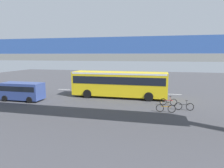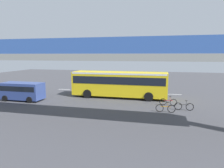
% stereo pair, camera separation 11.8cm
% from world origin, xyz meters
% --- Properties ---
extents(ground, '(80.00, 80.00, 0.00)m').
position_xyz_m(ground, '(0.00, 0.00, 0.00)').
color(ground, '#424247').
extents(city_bus, '(11.54, 2.85, 3.15)m').
position_xyz_m(city_bus, '(-1.29, 0.26, 1.88)').
color(city_bus, yellow).
rests_on(city_bus, ground).
extents(parked_van, '(4.80, 2.17, 2.05)m').
position_xyz_m(parked_van, '(9.25, 4.43, 1.18)').
color(parked_van, '#33478C').
rests_on(parked_van, ground).
extents(bicycle_black, '(1.77, 0.44, 0.96)m').
position_xyz_m(bicycle_black, '(-8.47, 4.51, 0.37)').
color(bicycle_black, black).
rests_on(bicycle_black, ground).
extents(bicycle_orange, '(1.77, 0.44, 0.96)m').
position_xyz_m(bicycle_orange, '(-6.75, 5.63, 0.37)').
color(bicycle_orange, black).
rests_on(bicycle_orange, ground).
extents(bicycle_red, '(1.77, 0.44, 0.96)m').
position_xyz_m(bicycle_red, '(-7.07, 2.96, 0.37)').
color(bicycle_red, black).
rests_on(bicycle_red, ground).
extents(pedestrian, '(0.38, 0.38, 1.79)m').
position_xyz_m(pedestrian, '(-1.97, -3.13, 0.89)').
color(pedestrian, '#2D2D38').
rests_on(pedestrian, ground).
extents(traffic_sign, '(0.08, 0.60, 2.80)m').
position_xyz_m(traffic_sign, '(-2.14, -4.20, 1.89)').
color(traffic_sign, slate).
rests_on(traffic_sign, ground).
extents(lane_dash_leftmost, '(2.00, 0.20, 0.01)m').
position_xyz_m(lane_dash_leftmost, '(-8.00, -3.35, 0.00)').
color(lane_dash_leftmost, silver).
rests_on(lane_dash_leftmost, ground).
extents(lane_dash_left, '(2.00, 0.20, 0.01)m').
position_xyz_m(lane_dash_left, '(-4.00, -3.35, 0.00)').
color(lane_dash_left, silver).
rests_on(lane_dash_left, ground).
extents(lane_dash_centre, '(2.00, 0.20, 0.01)m').
position_xyz_m(lane_dash_centre, '(0.00, -3.35, 0.00)').
color(lane_dash_centre, silver).
rests_on(lane_dash_centre, ground).
extents(lane_dash_right, '(2.00, 0.20, 0.01)m').
position_xyz_m(lane_dash_right, '(4.00, -3.35, 0.00)').
color(lane_dash_right, silver).
rests_on(lane_dash_right, ground).
extents(lane_dash_rightmost, '(2.00, 0.20, 0.01)m').
position_xyz_m(lane_dash_rightmost, '(8.00, -3.35, 0.00)').
color(lane_dash_rightmost, silver).
rests_on(lane_dash_rightmost, ground).
extents(pedestrian_overpass, '(25.45, 2.60, 6.41)m').
position_xyz_m(pedestrian_overpass, '(0.00, 9.61, 4.68)').
color(pedestrian_overpass, gray).
rests_on(pedestrian_overpass, ground).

